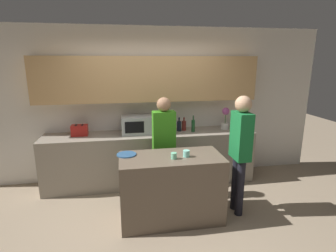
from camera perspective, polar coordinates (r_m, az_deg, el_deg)
name	(u,v)px	position (r m, az deg, el deg)	size (l,w,h in m)	color
ground_plane	(163,229)	(3.66, -1.06, -21.53)	(14.00, 14.00, 0.00)	gray
back_wall	(148,95)	(4.66, -4.31, 6.75)	(6.40, 0.40, 2.70)	silver
back_counter	(151,158)	(4.66, -3.73, -6.98)	(3.60, 0.62, 0.91)	gray
kitchen_island	(171,188)	(3.64, 0.69, -13.30)	(1.36, 0.66, 0.90)	brown
microwave	(137,125)	(4.52, -6.79, 0.33)	(0.52, 0.39, 0.30)	#B7BABC
toaster	(80,130)	(4.59, -18.68, -0.89)	(0.26, 0.16, 0.18)	#B21E19
potted_plant	(225,118)	(4.86, 12.38, 1.64)	(0.14, 0.14, 0.39)	silver
bottle_0	(174,128)	(4.48, 1.31, -0.44)	(0.08, 0.08, 0.25)	#194723
bottle_1	(179,126)	(4.63, 2.43, 0.03)	(0.08, 0.08, 0.24)	black
bottle_2	(184,125)	(4.67, 3.49, 0.11)	(0.08, 0.08, 0.24)	maroon
bottle_3	(193,126)	(4.60, 5.51, 0.09)	(0.06, 0.06, 0.29)	#194723
plate_on_island	(126,154)	(3.55, -9.02, -6.14)	(0.26, 0.26, 0.01)	#2D5684
cup_0	(186,154)	(3.44, 4.01, -6.00)	(0.09, 0.09, 0.09)	#8BE9D6
cup_1	(174,156)	(3.37, 1.28, -6.50)	(0.08, 0.08, 0.08)	#7FDCB0
person_left	(164,140)	(4.00, -0.90, -3.08)	(0.34, 0.21, 1.60)	black
person_center	(240,145)	(3.71, 15.50, -4.09)	(0.22, 0.34, 1.68)	black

